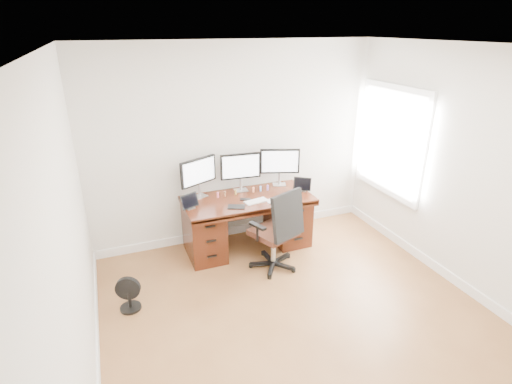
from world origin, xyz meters
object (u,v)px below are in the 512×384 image
object	(u,v)px
monitor_center	(241,167)
keyboard	(256,201)
office_chair	(276,243)
floor_fan	(129,294)
desk	(247,220)

from	to	relation	value
monitor_center	keyboard	bearing A→B (deg)	-77.00
office_chair	floor_fan	bearing A→B (deg)	163.17
floor_fan	monitor_center	distance (m)	2.14
monitor_center	keyboard	distance (m)	0.54
office_chair	desk	bearing A→B (deg)	81.84
office_chair	monitor_center	size ratio (longest dim) A/B	1.96
keyboard	floor_fan	bearing A→B (deg)	-170.45
desk	office_chair	world-z (taller)	office_chair
floor_fan	keyboard	size ratio (longest dim) A/B	1.28
desk	floor_fan	bearing A→B (deg)	-154.37
floor_fan	monitor_center	size ratio (longest dim) A/B	0.70
floor_fan	office_chair	bearing A→B (deg)	22.36
desk	floor_fan	world-z (taller)	desk
monitor_center	keyboard	world-z (taller)	monitor_center
floor_fan	monitor_center	bearing A→B (deg)	49.45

